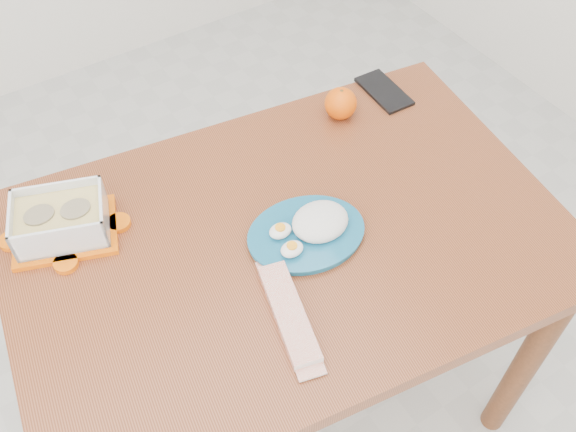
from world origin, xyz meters
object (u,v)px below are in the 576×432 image
rice_plate (311,228)px  food_container (61,220)px  dining_table (288,267)px  orange_fruit (341,103)px  smartphone (384,91)px

rice_plate → food_container: bearing=157.9°
dining_table → rice_plate: (0.04, -0.02, 0.13)m
orange_fruit → smartphone: bearing=4.3°
dining_table → smartphone: bearing=37.4°
food_container → rice_plate: (0.41, -0.26, -0.02)m
food_container → orange_fruit: (0.66, -0.01, -0.00)m
dining_table → orange_fruit: (0.29, 0.23, 0.15)m
smartphone → dining_table: bearing=-148.1°
dining_table → orange_fruit: bearing=46.5°
food_container → rice_plate: 0.49m
rice_plate → smartphone: bearing=45.0°
orange_fruit → smartphone: 0.14m
food_container → dining_table: bearing=-13.3°
orange_fruit → dining_table: bearing=-141.5°
orange_fruit → smartphone: size_ratio=0.50×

